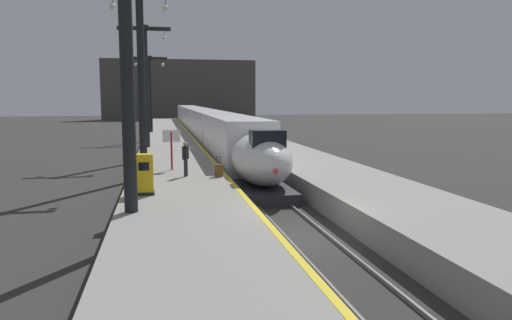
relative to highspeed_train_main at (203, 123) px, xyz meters
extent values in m
plane|color=#33302D|center=(0.00, -41.23, -1.98)|extent=(260.00, 260.00, 0.00)
cube|color=gray|center=(-4.05, -16.48, -1.45)|extent=(4.80, 110.00, 1.05)
cube|color=gray|center=(4.05, -16.48, -1.45)|extent=(4.80, 110.00, 1.05)
cube|color=yellow|center=(-1.77, -16.48, -0.92)|extent=(0.20, 107.80, 0.01)
cube|color=slate|center=(-0.75, -13.73, -1.92)|extent=(0.08, 110.00, 0.12)
cube|color=slate|center=(0.75, -13.73, -1.92)|extent=(0.08, 110.00, 0.12)
ellipsoid|color=silver|center=(0.00, -33.54, -0.14)|extent=(2.78, 6.34, 2.56)
cube|color=#28282D|center=(0.00, -33.85, -1.70)|extent=(2.46, 5.39, 0.55)
cube|color=black|center=(0.00, -34.96, 0.92)|extent=(1.59, 1.00, 0.90)
sphere|color=#F24C4C|center=(0.00, -36.63, -0.29)|extent=(0.28, 0.28, 0.28)
cube|color=silver|center=(0.00, -24.64, 0.10)|extent=(2.90, 14.00, 3.05)
cube|color=black|center=(-1.42, -24.64, 0.65)|extent=(0.04, 11.90, 0.80)
cube|color=black|center=(1.42, -24.64, 0.65)|extent=(0.04, 11.90, 0.80)
cube|color=silver|center=(0.00, -24.64, -1.18)|extent=(2.92, 13.30, 0.24)
cube|color=black|center=(0.00, -29.12, -1.70)|extent=(2.03, 2.20, 0.56)
cube|color=black|center=(0.00, -20.16, -1.70)|extent=(2.03, 2.20, 0.56)
cube|color=silver|center=(0.00, -8.04, 0.10)|extent=(2.90, 18.00, 3.05)
cube|color=black|center=(-1.42, -8.04, 0.65)|extent=(0.04, 15.84, 0.80)
cube|color=black|center=(1.42, -8.04, 0.65)|extent=(0.04, 15.84, 0.80)
cube|color=black|center=(0.00, -14.16, -1.70)|extent=(2.03, 2.20, 0.56)
cube|color=black|center=(0.00, -1.92, -1.70)|extent=(2.03, 2.20, 0.56)
cube|color=silver|center=(0.00, 10.56, 0.10)|extent=(2.90, 18.00, 3.05)
cube|color=black|center=(-1.42, 10.56, 0.65)|extent=(0.04, 15.84, 0.80)
cube|color=black|center=(1.42, 10.56, 0.65)|extent=(0.04, 15.84, 0.80)
cube|color=black|center=(0.00, 4.44, -1.70)|extent=(2.03, 2.20, 0.56)
cube|color=black|center=(0.00, 16.68, -1.70)|extent=(2.03, 2.20, 0.56)
cube|color=silver|center=(0.00, 29.16, 0.10)|extent=(2.90, 18.00, 3.05)
cube|color=black|center=(-1.42, 29.16, 0.65)|extent=(0.04, 15.84, 0.80)
cube|color=black|center=(1.42, 29.16, 0.65)|extent=(0.04, 15.84, 0.80)
cube|color=black|center=(0.00, 23.04, -1.70)|extent=(2.03, 2.20, 0.56)
cube|color=black|center=(0.00, 35.28, -1.70)|extent=(2.03, 2.20, 0.56)
cylinder|color=black|center=(-5.90, -40.68, 4.12)|extent=(0.44, 0.44, 10.10)
cylinder|color=black|center=(-5.90, -27.19, 4.05)|extent=(0.44, 0.44, 9.95)
cylinder|color=black|center=(-7.40, -27.19, 8.43)|extent=(0.03, 0.03, 0.60)
sphere|color=#EFEACC|center=(-7.40, -27.19, 8.08)|extent=(0.36, 0.36, 0.36)
cylinder|color=black|center=(-4.40, -27.19, 8.43)|extent=(0.03, 0.03, 0.60)
sphere|color=#EFEACC|center=(-4.40, -27.19, 8.08)|extent=(0.36, 0.36, 0.36)
cylinder|color=black|center=(-5.90, -18.14, 3.72)|extent=(0.44, 0.44, 9.30)
cylinder|color=black|center=(-5.90, -18.14, 8.22)|extent=(0.68, 0.68, 0.30)
cube|color=black|center=(-5.90, -18.14, 8.12)|extent=(4.00, 0.24, 0.28)
cylinder|color=black|center=(-7.40, -18.14, 7.77)|extent=(0.03, 0.03, 0.60)
sphere|color=#EFEACC|center=(-7.40, -18.14, 7.42)|extent=(0.36, 0.36, 0.36)
cylinder|color=black|center=(-4.40, -18.14, 7.77)|extent=(0.03, 0.03, 0.60)
sphere|color=#EFEACC|center=(-4.40, -18.14, 7.42)|extent=(0.36, 0.36, 0.36)
cylinder|color=black|center=(-5.90, 0.06, 3.34)|extent=(0.44, 0.44, 8.54)
cylinder|color=black|center=(-5.90, 0.06, 7.46)|extent=(0.68, 0.68, 0.30)
cube|color=black|center=(-5.90, 0.06, 7.36)|extent=(4.00, 0.24, 0.28)
cylinder|color=black|center=(-7.40, 0.06, 7.01)|extent=(0.03, 0.03, 0.60)
sphere|color=#EFEACC|center=(-7.40, 0.06, 6.66)|extent=(0.36, 0.36, 0.36)
cylinder|color=black|center=(-4.40, 0.06, 7.01)|extent=(0.03, 0.03, 0.60)
sphere|color=#EFEACC|center=(-4.40, 0.06, 6.66)|extent=(0.36, 0.36, 0.36)
cylinder|color=#23232D|center=(-3.75, -33.51, -0.50)|extent=(0.13, 0.13, 0.85)
cylinder|color=#23232D|center=(-3.68, -33.35, -0.50)|extent=(0.13, 0.13, 0.85)
cube|color=black|center=(-3.72, -33.43, 0.23)|extent=(0.35, 0.44, 0.62)
cylinder|color=black|center=(-3.81, -33.65, 0.18)|extent=(0.09, 0.09, 0.58)
cylinder|color=black|center=(-3.62, -33.21, 0.18)|extent=(0.09, 0.09, 0.58)
sphere|color=tan|center=(-3.72, -33.43, 0.65)|extent=(0.22, 0.22, 0.22)
cube|color=brown|center=(-2.15, -33.80, -0.63)|extent=(0.40, 0.22, 0.60)
cylinder|color=#262628|center=(-2.25, -33.80, -0.15)|extent=(0.02, 0.02, 0.36)
cylinder|color=#262628|center=(-2.05, -33.80, -0.15)|extent=(0.02, 0.02, 0.36)
cube|color=#262628|center=(-2.15, -33.80, 0.04)|extent=(0.22, 0.03, 0.02)
cube|color=yellow|center=(-5.55, -37.70, -0.13)|extent=(0.70, 0.56, 1.60)
cube|color=black|center=(-5.55, -37.98, 0.22)|extent=(0.40, 0.02, 0.32)
cube|color=black|center=(-5.55, -37.70, -0.87)|extent=(0.76, 0.62, 0.12)
cylinder|color=maroon|center=(-4.32, -31.07, 0.07)|extent=(0.10, 0.10, 2.00)
cube|color=white|center=(-4.32, -31.07, 0.87)|extent=(0.90, 0.06, 0.64)
cube|color=#4C4742|center=(0.00, 60.77, 5.02)|extent=(36.00, 2.00, 14.00)
camera|label=1|loc=(-4.91, -57.11, 2.81)|focal=34.31mm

